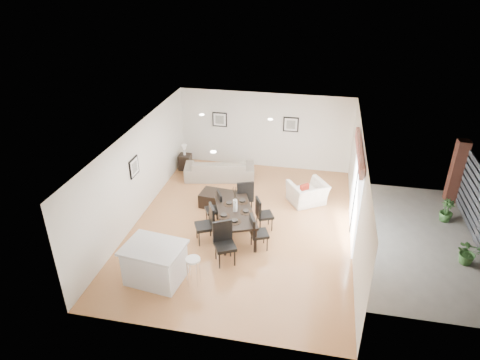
% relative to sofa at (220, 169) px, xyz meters
% --- Properties ---
extents(ground, '(8.00, 8.00, 0.00)m').
position_rel_sofa_xyz_m(ground, '(1.33, -2.73, -0.34)').
color(ground, '#BE814E').
rests_on(ground, ground).
extents(wall_back, '(6.00, 0.04, 2.70)m').
position_rel_sofa_xyz_m(wall_back, '(1.33, 1.27, 1.01)').
color(wall_back, silver).
rests_on(wall_back, ground).
extents(wall_front, '(6.00, 0.04, 2.70)m').
position_rel_sofa_xyz_m(wall_front, '(1.33, -6.73, 1.01)').
color(wall_front, silver).
rests_on(wall_front, ground).
extents(wall_left, '(0.04, 8.00, 2.70)m').
position_rel_sofa_xyz_m(wall_left, '(-1.67, -2.73, 1.01)').
color(wall_left, silver).
rests_on(wall_left, ground).
extents(wall_right, '(0.04, 8.00, 2.70)m').
position_rel_sofa_xyz_m(wall_right, '(4.33, -2.73, 1.01)').
color(wall_right, silver).
rests_on(wall_right, ground).
extents(ceiling, '(6.00, 8.00, 0.02)m').
position_rel_sofa_xyz_m(ceiling, '(1.33, -2.73, 2.36)').
color(ceiling, white).
rests_on(ceiling, wall_back).
extents(sofa, '(2.47, 1.35, 0.68)m').
position_rel_sofa_xyz_m(sofa, '(0.00, 0.00, 0.00)').
color(sofa, gray).
rests_on(sofa, ground).
extents(armchair, '(1.39, 1.35, 0.69)m').
position_rel_sofa_xyz_m(armchair, '(3.03, -1.09, 0.00)').
color(armchair, '#F0E3CF').
rests_on(armchair, ground).
extents(courtyard_plant_a, '(0.60, 0.53, 0.65)m').
position_rel_sofa_xyz_m(courtyard_plant_a, '(7.08, -3.23, -0.02)').
color(courtyard_plant_a, '#376129').
rests_on(courtyard_plant_a, ground).
extents(courtyard_plant_b, '(0.44, 0.44, 0.67)m').
position_rel_sofa_xyz_m(courtyard_plant_b, '(6.97, -1.31, -0.01)').
color(courtyard_plant_b, '#376129').
rests_on(courtyard_plant_b, ground).
extents(dining_table, '(1.49, 2.02, 0.76)m').
position_rel_sofa_xyz_m(dining_table, '(1.23, -3.18, 0.34)').
color(dining_table, black).
rests_on(dining_table, ground).
extents(dining_chair_wnear, '(0.63, 0.63, 1.06)m').
position_rel_sofa_xyz_m(dining_chair_wnear, '(0.58, -3.60, 0.25)').
color(dining_chair_wnear, black).
rests_on(dining_chair_wnear, ground).
extents(dining_chair_wfar, '(0.57, 0.57, 0.94)m').
position_rel_sofa_xyz_m(dining_chair_wfar, '(0.57, -2.69, 0.19)').
color(dining_chair_wfar, black).
rests_on(dining_chair_wfar, ground).
extents(dining_chair_enear, '(0.57, 0.57, 0.97)m').
position_rel_sofa_xyz_m(dining_chair_enear, '(1.88, -3.67, 0.20)').
color(dining_chair_enear, black).
rests_on(dining_chair_enear, ground).
extents(dining_chair_efar, '(0.57, 0.57, 0.96)m').
position_rel_sofa_xyz_m(dining_chair_efar, '(1.88, -2.76, 0.19)').
color(dining_chair_efar, black).
rests_on(dining_chair_efar, ground).
extents(dining_chair_head, '(0.66, 0.66, 1.08)m').
position_rel_sofa_xyz_m(dining_chair_head, '(1.18, -4.31, 0.26)').
color(dining_chair_head, black).
rests_on(dining_chair_head, ground).
extents(dining_chair_foot, '(0.64, 0.64, 1.09)m').
position_rel_sofa_xyz_m(dining_chair_foot, '(1.26, -2.06, 0.27)').
color(dining_chair_foot, black).
rests_on(dining_chair_foot, ground).
extents(vase, '(0.86, 1.36, 0.71)m').
position_rel_sofa_xyz_m(vase, '(1.23, -3.18, 0.69)').
color(vase, white).
rests_on(vase, dining_table).
extents(coffee_table, '(1.16, 0.77, 0.44)m').
position_rel_sofa_xyz_m(coffee_table, '(0.43, -1.80, -0.12)').
color(coffee_table, black).
rests_on(coffee_table, ground).
extents(side_table, '(0.42, 0.42, 0.55)m').
position_rel_sofa_xyz_m(side_table, '(-1.36, 0.43, -0.07)').
color(side_table, black).
rests_on(side_table, ground).
extents(table_lamp, '(0.20, 0.20, 0.37)m').
position_rel_sofa_xyz_m(table_lamp, '(-1.36, 0.43, 0.45)').
color(table_lamp, white).
rests_on(table_lamp, side_table).
extents(cushion, '(0.28, 0.26, 0.29)m').
position_rel_sofa_xyz_m(cushion, '(2.93, -1.19, 0.20)').
color(cushion, '#9E2314').
rests_on(cushion, armchair).
extents(kitchen_island, '(1.46, 1.19, 0.94)m').
position_rel_sofa_xyz_m(kitchen_island, '(-0.21, -5.32, 0.13)').
color(kitchen_island, silver).
rests_on(kitchen_island, ground).
extents(bar_stool, '(0.34, 0.34, 0.74)m').
position_rel_sofa_xyz_m(bar_stool, '(0.71, -5.32, 0.29)').
color(bar_stool, white).
rests_on(bar_stool, ground).
extents(framed_print_back_left, '(0.52, 0.04, 0.52)m').
position_rel_sofa_xyz_m(framed_print_back_left, '(-0.27, 1.24, 1.31)').
color(framed_print_back_left, black).
rests_on(framed_print_back_left, wall_back).
extents(framed_print_back_right, '(0.52, 0.04, 0.52)m').
position_rel_sofa_xyz_m(framed_print_back_right, '(2.23, 1.24, 1.31)').
color(framed_print_back_right, black).
rests_on(framed_print_back_right, wall_back).
extents(framed_print_left_wall, '(0.04, 0.52, 0.52)m').
position_rel_sofa_xyz_m(framed_print_left_wall, '(-1.64, -2.93, 1.31)').
color(framed_print_left_wall, black).
rests_on(framed_print_left_wall, wall_left).
extents(sliding_door, '(0.12, 2.70, 2.57)m').
position_rel_sofa_xyz_m(sliding_door, '(4.28, -2.43, 1.32)').
color(sliding_door, white).
rests_on(sliding_door, wall_right).
extents(courtyard, '(6.00, 6.00, 2.00)m').
position_rel_sofa_xyz_m(courtyard, '(7.49, -1.86, 0.58)').
color(courtyard, gray).
rests_on(courtyard, ground).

